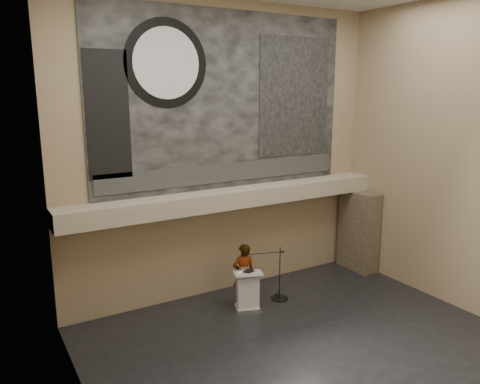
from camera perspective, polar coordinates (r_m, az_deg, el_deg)
floor at (r=11.91m, az=8.27°, el=-18.19°), size 10.00×10.00×0.00m
wall_back at (r=13.71m, az=-1.71°, el=4.91°), size 10.00×0.02×8.50m
wall_left at (r=8.25m, az=-18.95°, el=-0.79°), size 0.02×8.00×8.50m
wall_right at (r=14.11m, az=24.92°, el=3.98°), size 0.02×8.00×8.50m
soffit at (r=13.59m, az=-0.86°, el=-0.72°), size 10.00×0.80×0.50m
sprinkler_left at (r=12.93m, az=-6.92°, el=-2.78°), size 0.04×0.04×0.06m
sprinkler_right at (r=14.63m, az=5.72°, el=-0.96°), size 0.04×0.04×0.06m
banner at (r=13.57m, az=-1.68°, el=10.98°), size 8.00×0.05×5.00m
banner_text_strip at (r=13.74m, az=-1.55°, el=2.40°), size 7.76×0.02×0.55m
banner_clock_rim at (r=12.77m, az=-8.97°, el=15.24°), size 2.30×0.02×2.30m
banner_clock_face at (r=12.75m, az=-8.94°, el=15.25°), size 1.84×0.02×1.84m
banner_building_print at (r=14.84m, az=6.69°, el=11.41°), size 2.60×0.02×3.60m
banner_brick_print at (r=12.26m, az=-15.80°, el=8.97°), size 1.10×0.02×3.20m
stone_pier at (r=16.42m, az=14.25°, el=-4.57°), size 0.60×1.40×2.70m
lectern at (r=13.31m, az=0.92°, el=-11.93°), size 0.91×0.78×1.14m
binder at (r=13.10m, az=1.06°, el=-9.65°), size 0.34×0.31×0.04m
papers at (r=13.02m, az=0.37°, el=-9.87°), size 0.30×0.35×0.00m
speaker_person at (r=13.52m, az=0.44°, el=-9.95°), size 0.72×0.55×1.79m
mic_stand at (r=14.08m, az=4.67°, el=-11.99°), size 1.37×0.62×1.59m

